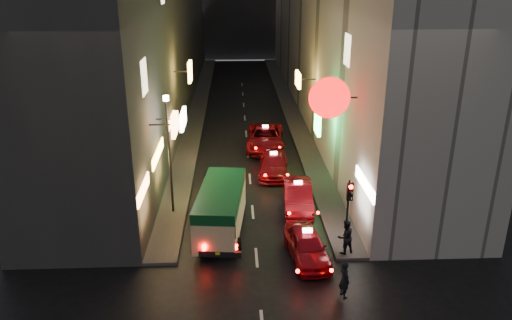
{
  "coord_description": "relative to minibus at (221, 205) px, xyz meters",
  "views": [
    {
      "loc": [
        -0.88,
        -10.79,
        12.09
      ],
      "look_at": [
        0.18,
        13.0,
        2.97
      ],
      "focal_mm": 35.0,
      "sensor_mm": 36.0,
      "label": 1
    }
  ],
  "objects": [
    {
      "name": "minibus",
      "position": [
        0.0,
        0.0,
        0.0
      ],
      "size": [
        2.51,
        5.71,
        2.37
      ],
      "color": "beige",
      "rests_on": "ground"
    },
    {
      "name": "taxi_near",
      "position": [
        3.83,
        -2.46,
        -0.73
      ],
      "size": [
        2.52,
        5.03,
        1.71
      ],
      "color": "maroon",
      "rests_on": "ground"
    },
    {
      "name": "building_right",
      "position": [
        9.6,
        23.19,
        7.5
      ],
      "size": [
        8.34,
        52.0,
        18.0
      ],
      "color": "#AAA79C",
      "rests_on": "ground"
    },
    {
      "name": "pedestrian_sidewalk",
      "position": [
        5.57,
        -2.3,
        -0.43
      ],
      "size": [
        0.8,
        0.65,
        1.84
      ],
      "primitive_type": "imported",
      "rotation": [
        0.0,
        0.0,
        3.51
      ],
      "color": "black",
      "rests_on": "sidewalk_right"
    },
    {
      "name": "taxi_far",
      "position": [
        2.9,
        12.34,
        -0.6
      ],
      "size": [
        2.73,
        5.82,
        1.97
      ],
      "color": "maroon",
      "rests_on": "ground"
    },
    {
      "name": "sidewalk_right",
      "position": [
        5.86,
        23.2,
        -1.42
      ],
      "size": [
        1.5,
        52.0,
        0.15
      ],
      "primitive_type": "cube",
      "color": "#474442",
      "rests_on": "ground"
    },
    {
      "name": "sidewalk_left",
      "position": [
        -2.64,
        23.2,
        -1.42
      ],
      "size": [
        1.5,
        52.0,
        0.15
      ],
      "primitive_type": "cube",
      "color": "#474442",
      "rests_on": "ground"
    },
    {
      "name": "building_left",
      "position": [
        -6.39,
        23.19,
        7.5
      ],
      "size": [
        7.5,
        52.0,
        18.0
      ],
      "color": "#373532",
      "rests_on": "ground"
    },
    {
      "name": "lamp_post",
      "position": [
        -2.59,
        2.2,
        2.22
      ],
      "size": [
        0.28,
        0.28,
        6.22
      ],
      "color": "black",
      "rests_on": "sidewalk_left"
    },
    {
      "name": "taxi_second",
      "position": [
        4.06,
        2.64,
        -0.69
      ],
      "size": [
        2.39,
        5.2,
        1.79
      ],
      "color": "maroon",
      "rests_on": "ground"
    },
    {
      "name": "traffic_light",
      "position": [
        5.61,
        -2.33,
        1.19
      ],
      "size": [
        0.26,
        0.43,
        3.5
      ],
      "color": "black",
      "rests_on": "sidewalk_right"
    },
    {
      "name": "taxi_third",
      "position": [
        3.13,
        7.54,
        -0.75
      ],
      "size": [
        2.4,
        4.87,
        1.66
      ],
      "color": "maroon",
      "rests_on": "ground"
    },
    {
      "name": "pedestrian_crossing",
      "position": [
        4.91,
        -5.27,
        -0.62
      ],
      "size": [
        0.54,
        0.67,
        1.76
      ],
      "primitive_type": "imported",
      "rotation": [
        0.0,
        0.0,
        1.91
      ],
      "color": "black",
      "rests_on": "ground"
    }
  ]
}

